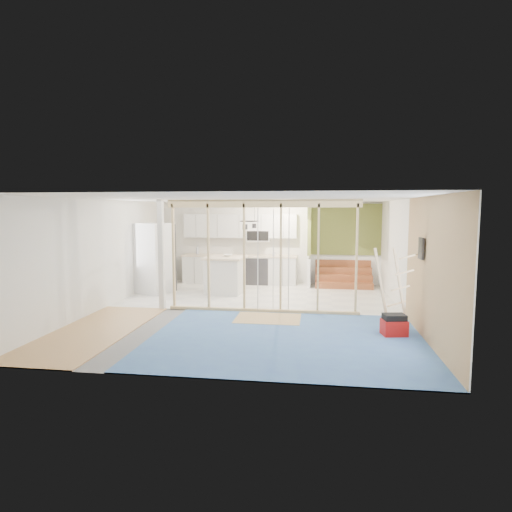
# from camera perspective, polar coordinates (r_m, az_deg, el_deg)

# --- Properties ---
(room) EXTENTS (7.01, 8.01, 2.61)m
(room) POSITION_cam_1_polar(r_m,az_deg,el_deg) (9.77, -0.90, -0.04)
(room) COLOR slate
(room) RESTS_ON ground
(floor_overlays) EXTENTS (7.00, 8.00, 0.03)m
(floor_overlays) POSITION_cam_1_polar(r_m,az_deg,el_deg) (10.04, -0.41, -7.35)
(floor_overlays) COLOR silver
(floor_overlays) RESTS_ON room
(stud_frame) EXTENTS (4.66, 0.14, 2.60)m
(stud_frame) POSITION_cam_1_polar(r_m,az_deg,el_deg) (9.78, -2.15, 1.59)
(stud_frame) COLOR tan
(stud_frame) RESTS_ON room
(base_cabinets) EXTENTS (4.45, 2.24, 0.93)m
(base_cabinets) POSITION_cam_1_polar(r_m,az_deg,el_deg) (13.46, -5.43, -1.93)
(base_cabinets) COLOR silver
(base_cabinets) RESTS_ON room
(upper_cabinets) EXTENTS (3.60, 0.41, 0.85)m
(upper_cabinets) POSITION_cam_1_polar(r_m,az_deg,el_deg) (13.62, -1.90, 3.91)
(upper_cabinets) COLOR silver
(upper_cabinets) RESTS_ON room
(green_partition) EXTENTS (2.25, 1.51, 2.60)m
(green_partition) POSITION_cam_1_polar(r_m,az_deg,el_deg) (13.34, 10.30, -0.01)
(green_partition) COLOR olive
(green_partition) RESTS_ON room
(pot_rack) EXTENTS (0.52, 0.52, 0.72)m
(pot_rack) POSITION_cam_1_polar(r_m,az_deg,el_deg) (11.63, -0.94, 4.39)
(pot_rack) COLOR black
(pot_rack) RESTS_ON room
(sheathing_panel) EXTENTS (0.02, 4.00, 2.60)m
(sheathing_panel) POSITION_cam_1_polar(r_m,az_deg,el_deg) (7.91, 22.39, -1.97)
(sheathing_panel) COLOR tan
(sheathing_panel) RESTS_ON room
(electrical_panel) EXTENTS (0.04, 0.30, 0.40)m
(electrical_panel) POSITION_cam_1_polar(r_m,az_deg,el_deg) (8.44, 21.16, 0.95)
(electrical_panel) COLOR #35353A
(electrical_panel) RESTS_ON room
(ceiling_light) EXTENTS (0.32, 0.32, 0.08)m
(ceiling_light) POSITION_cam_1_polar(r_m,az_deg,el_deg) (12.59, 7.60, 6.95)
(ceiling_light) COLOR #FFEABF
(ceiling_light) RESTS_ON room
(fridge) EXTENTS (1.09, 1.06, 1.99)m
(fridge) POSITION_cam_1_polar(r_m,az_deg,el_deg) (12.39, -13.52, -0.32)
(fridge) COLOR silver
(fridge) RESTS_ON room
(island) EXTENTS (1.14, 1.14, 1.05)m
(island) POSITION_cam_1_polar(r_m,az_deg,el_deg) (12.09, -4.13, -2.57)
(island) COLOR silver
(island) RESTS_ON room
(bowl) EXTENTS (0.28, 0.28, 0.06)m
(bowl) POSITION_cam_1_polar(r_m,az_deg,el_deg) (12.05, -3.78, 0.08)
(bowl) COLOR silver
(bowl) RESTS_ON island
(soap_bottle_a) EXTENTS (0.13, 0.13, 0.29)m
(soap_bottle_a) POSITION_cam_1_polar(r_m,az_deg,el_deg) (13.96, -7.82, 0.83)
(soap_bottle_a) COLOR #A7ACBA
(soap_bottle_a) RESTS_ON base_cabinets
(soap_bottle_b) EXTENTS (0.11, 0.11, 0.18)m
(soap_bottle_b) POSITION_cam_1_polar(r_m,az_deg,el_deg) (13.35, 2.43, 0.43)
(soap_bottle_b) COLOR silver
(soap_bottle_b) RESTS_ON base_cabinets
(toolbox) EXTENTS (0.49, 0.40, 0.42)m
(toolbox) POSITION_cam_1_polar(r_m,az_deg,el_deg) (8.51, 17.94, -8.82)
(toolbox) COLOR #A8110F
(toolbox) RESTS_ON room
(ladder) EXTENTS (0.86, 0.17, 1.62)m
(ladder) POSITION_cam_1_polar(r_m,az_deg,el_deg) (8.76, 17.88, -4.19)
(ladder) COLOR beige
(ladder) RESTS_ON room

